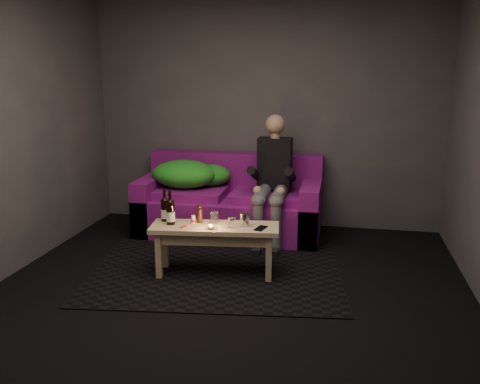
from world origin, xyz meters
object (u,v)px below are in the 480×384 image
object	(u,v)px
steel_cup	(245,220)
person	(273,177)
sofa	(231,205)
coffee_table	(215,234)
beer_bottle_a	(165,209)
beer_bottle_b	(170,212)

from	to	relation	value
steel_cup	person	bearing A→B (deg)	84.24
sofa	person	size ratio (longest dim) A/B	1.50
sofa	coffee_table	size ratio (longest dim) A/B	1.72
beer_bottle_a	person	bearing A→B (deg)	50.33
beer_bottle_a	coffee_table	bearing A→B (deg)	-6.09
sofa	person	world-z (taller)	person
sofa	beer_bottle_a	xyz separation A→B (m)	(-0.35, -1.18, 0.26)
person	beer_bottle_b	xyz separation A→B (m)	(-0.76, -1.10, -0.12)
sofa	coffee_table	xyz separation A→B (m)	(0.13, -1.23, 0.07)
person	beer_bottle_a	world-z (taller)	person
sofa	beer_bottle_b	world-z (taller)	sofa
person	beer_bottle_b	size ratio (longest dim) A/B	4.35
coffee_table	beer_bottle_a	distance (m)	0.52
beer_bottle_b	steel_cup	world-z (taller)	beer_bottle_b
person	beer_bottle_a	distance (m)	1.33
coffee_table	beer_bottle_a	size ratio (longest dim) A/B	4.01
sofa	steel_cup	distance (m)	1.27
person	steel_cup	size ratio (longest dim) A/B	11.55
sofa	person	xyz separation A→B (m)	(0.49, -0.16, 0.38)
coffee_table	steel_cup	xyz separation A→B (m)	(0.26, 0.04, 0.14)
beer_bottle_b	steel_cup	size ratio (longest dim) A/B	2.65
sofa	steel_cup	world-z (taller)	sofa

